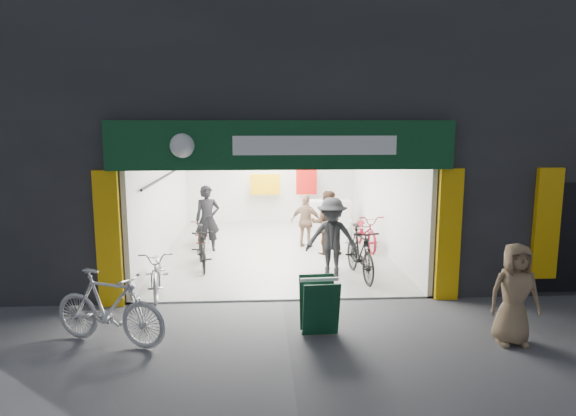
{
  "coord_description": "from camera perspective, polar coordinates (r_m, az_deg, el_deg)",
  "views": [
    {
      "loc": [
        -0.46,
        -9.6,
        3.46
      ],
      "look_at": [
        0.21,
        1.5,
        1.6
      ],
      "focal_mm": 32.0,
      "sensor_mm": 36.0,
      "label": 1
    }
  ],
  "objects": [
    {
      "name": "parked_bike",
      "position": [
        8.65,
        -19.26,
        -10.38
      ],
      "size": [
        2.07,
        1.27,
        1.2
      ],
      "primitive_type": "imported",
      "rotation": [
        0.0,
        0.0,
        1.19
      ],
      "color": "silver",
      "rests_on": "ground"
    },
    {
      "name": "bike_right_back",
      "position": [
        13.19,
        7.22,
        -3.65
      ],
      "size": [
        0.47,
        1.61,
        0.96
      ],
      "primitive_type": "imported",
      "rotation": [
        0.0,
        0.0,
        0.01
      ],
      "color": "silver",
      "rests_on": "ground"
    },
    {
      "name": "customer_b",
      "position": [
        13.48,
        4.33,
        -1.68
      ],
      "size": [
        0.9,
        0.74,
        1.71
      ],
      "primitive_type": "imported",
      "rotation": [
        0.0,
        0.0,
        3.03
      ],
      "color": "#3B261A",
      "rests_on": "ground"
    },
    {
      "name": "ground",
      "position": [
        10.22,
        -0.67,
        -10.32
      ],
      "size": [
        60.0,
        60.0,
        0.0
      ],
      "primitive_type": "plane",
      "color": "#56565B",
      "rests_on": "ground"
    },
    {
      "name": "bike_left_midback",
      "position": [
        14.43,
        -9.49,
        -2.77
      ],
      "size": [
        0.67,
        1.67,
        0.86
      ],
      "primitive_type": "imported",
      "rotation": [
        0.0,
        0.0,
        0.06
      ],
      "color": "#9C1F0E",
      "rests_on": "ground"
    },
    {
      "name": "bike_left_front",
      "position": [
        10.82,
        -14.28,
        -6.78
      ],
      "size": [
        0.9,
        1.92,
        0.97
      ],
      "primitive_type": "imported",
      "rotation": [
        0.0,
        0.0,
        0.14
      ],
      "color": "#AEAEB3",
      "rests_on": "ground"
    },
    {
      "name": "bike_right_front",
      "position": [
        11.59,
        8.01,
        -4.92
      ],
      "size": [
        0.75,
        2.03,
        1.19
      ],
      "primitive_type": "imported",
      "rotation": [
        0.0,
        0.0,
        0.1
      ],
      "color": "black",
      "rests_on": "ground"
    },
    {
      "name": "building",
      "position": [
        14.68,
        1.96,
        12.81
      ],
      "size": [
        17.0,
        10.27,
        8.0
      ],
      "color": "#232326",
      "rests_on": "ground"
    },
    {
      "name": "customer_a",
      "position": [
        13.87,
        -8.93,
        -1.26
      ],
      "size": [
        0.74,
        0.58,
        1.81
      ],
      "primitive_type": "imported",
      "rotation": [
        0.0,
        0.0,
        0.24
      ],
      "color": "black",
      "rests_on": "ground"
    },
    {
      "name": "bike_left_midfront",
      "position": [
        12.43,
        -9.56,
        -4.36
      ],
      "size": [
        0.78,
        1.78,
        1.03
      ],
      "primitive_type": "imported",
      "rotation": [
        0.0,
        0.0,
        0.18
      ],
      "color": "black",
      "rests_on": "ground"
    },
    {
      "name": "customer_c",
      "position": [
        11.52,
        4.89,
        -3.34
      ],
      "size": [
        1.33,
        1.02,
        1.82
      ],
      "primitive_type": "imported",
      "rotation": [
        0.0,
        0.0,
        -0.32
      ],
      "color": "black",
      "rests_on": "ground"
    },
    {
      "name": "customer_d",
      "position": [
        14.2,
        2.04,
        -1.53
      ],
      "size": [
        0.95,
        0.67,
        1.5
      ],
      "primitive_type": "imported",
      "rotation": [
        0.0,
        0.0,
        2.76
      ],
      "color": "#8F6D53",
      "rests_on": "ground"
    },
    {
      "name": "bike_left_back",
      "position": [
        15.4,
        -8.38,
        -1.48
      ],
      "size": [
        0.64,
        1.9,
        1.12
      ],
      "primitive_type": "imported",
      "rotation": [
        0.0,
        0.0,
        -0.06
      ],
      "color": "silver",
      "rests_on": "ground"
    },
    {
      "name": "pedestrian_near",
      "position": [
        8.86,
        23.87,
        -8.74
      ],
      "size": [
        0.82,
        0.56,
        1.63
      ],
      "primitive_type": "imported",
      "rotation": [
        0.0,
        0.0,
        -0.05
      ],
      "color": "#856B4D",
      "rests_on": "ground"
    },
    {
      "name": "sandwich_board",
      "position": [
        8.59,
        3.48,
        -10.63
      ],
      "size": [
        0.63,
        0.65,
        0.93
      ],
      "rotation": [
        0.0,
        0.0,
        0.06
      ],
      "color": "#0E3821",
      "rests_on": "ground"
    },
    {
      "name": "bike_right_mid",
      "position": [
        14.28,
        8.6,
        -2.58
      ],
      "size": [
        0.84,
        1.97,
        1.01
      ],
      "primitive_type": "imported",
      "rotation": [
        0.0,
        0.0,
        0.09
      ],
      "color": "maroon",
      "rests_on": "ground"
    }
  ]
}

